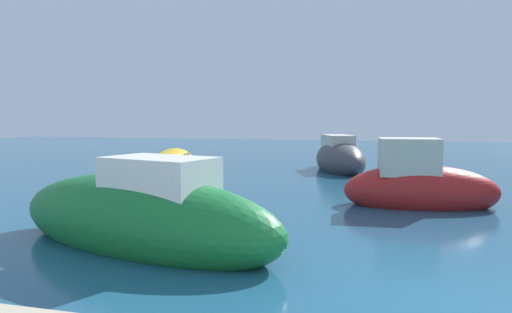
# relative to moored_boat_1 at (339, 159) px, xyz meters

# --- Properties ---
(moored_boat_1) EXTENTS (3.14, 4.89, 1.83)m
(moored_boat_1) POSITION_rel_moored_boat_1_xyz_m (0.00, 0.00, 0.00)
(moored_boat_1) COLOR #3F3F47
(moored_boat_1) RESTS_ON ground
(moored_boat_2) EXTENTS (2.37, 4.67, 1.32)m
(moored_boat_2) POSITION_rel_moored_boat_1_xyz_m (-6.14, -3.20, -0.13)
(moored_boat_2) COLOR gold
(moored_boat_2) RESTS_ON ground
(moored_boat_3) EXTENTS (5.96, 3.28, 1.94)m
(moored_boat_3) POSITION_rel_moored_boat_1_xyz_m (-2.42, -12.54, 0.01)
(moored_boat_3) COLOR #197233
(moored_boat_3) RESTS_ON ground
(moored_boat_6) EXTENTS (3.88, 1.78, 2.02)m
(moored_boat_6) POSITION_rel_moored_boat_1_xyz_m (2.54, -7.50, 0.01)
(moored_boat_6) COLOR #B21E1E
(moored_boat_6) RESTS_ON ground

